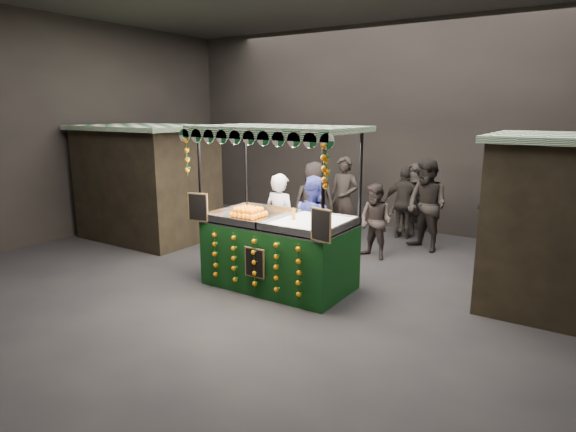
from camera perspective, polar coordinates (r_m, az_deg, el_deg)
The scene contains 14 objects.
ground at distance 8.40m, azimuth -0.72°, elevation -8.09°, with size 12.00×12.00×0.00m, color black.
market_hall at distance 7.88m, azimuth -0.78°, elevation 15.61°, with size 12.10×10.10×5.05m.
neighbour_stall_left at distance 11.68m, azimuth -16.19°, elevation 3.90°, with size 3.00×2.20×2.60m.
juice_stall at distance 8.07m, azimuth -1.12°, elevation -2.75°, with size 2.78×1.63×2.69m.
vendor_grey at distance 9.04m, azimuth -0.91°, elevation -0.64°, with size 0.69×0.48×1.80m.
vendor_blue at distance 8.72m, azimuth 3.18°, elevation -1.11°, with size 1.09×0.99×1.81m.
shopper_0 at distance 11.01m, azimuth 6.57°, elevation 1.98°, with size 0.70×0.47×1.92m.
shopper_1 at distance 9.81m, azimuth 10.27°, elevation -0.65°, with size 0.85×0.74×1.52m.
shopper_2 at distance 11.50m, azimuth 13.56°, elevation 1.51°, with size 1.00×0.46×1.67m.
shopper_3 at distance 11.78m, azimuth 14.07°, elevation 1.37°, with size 1.11×1.06×1.52m.
shopper_4 at distance 10.58m, azimuth 3.14°, elevation 1.44°, with size 1.08×0.98×1.86m.
shopper_5 at distance 10.79m, azimuth 23.27°, elevation -0.14°, with size 1.39×1.32×1.57m.
shopper_6 at distance 11.92m, azimuth 14.40°, elevation 1.94°, with size 0.66×0.74×1.70m.
shopper_7 at distance 10.57m, azimuth 16.03°, elevation 1.19°, with size 1.18×1.08×1.94m.
Camera 1 is at (4.37, -6.54, 2.96)m, focal length 30.18 mm.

